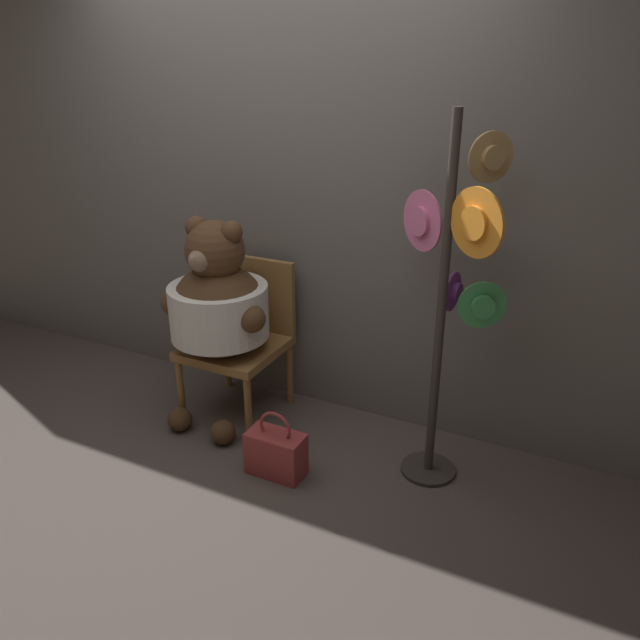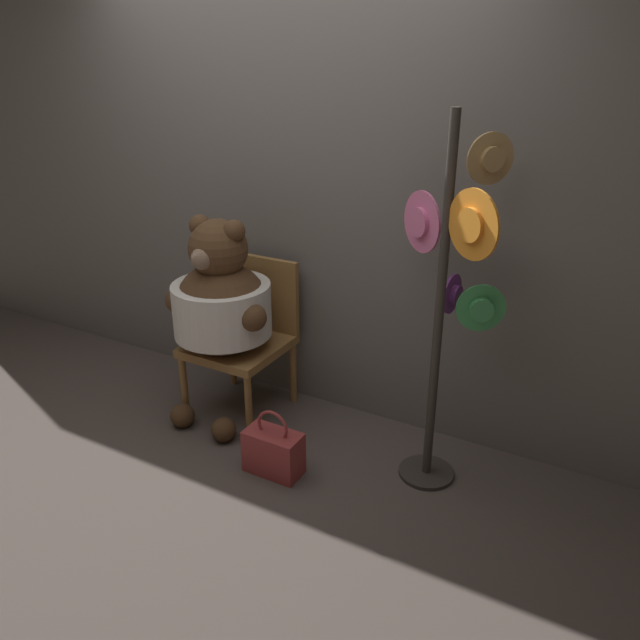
# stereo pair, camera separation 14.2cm
# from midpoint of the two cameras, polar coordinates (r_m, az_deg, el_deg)

# --- Properties ---
(ground_plane) EXTENTS (14.00, 14.00, 0.00)m
(ground_plane) POSITION_cam_midpoint_polar(r_m,az_deg,el_deg) (3.52, -7.62, -11.37)
(ground_plane) COLOR #4C423D
(wall_back) EXTENTS (8.00, 0.10, 2.50)m
(wall_back) POSITION_cam_midpoint_polar(r_m,az_deg,el_deg) (3.59, -1.50, 11.45)
(wall_back) COLOR #66605B
(wall_back) RESTS_ON ground_plane
(chair) EXTENTS (0.52, 0.53, 0.89)m
(chair) POSITION_cam_midpoint_polar(r_m,az_deg,el_deg) (3.67, -5.69, -1.02)
(chair) COLOR olive
(chair) RESTS_ON ground_plane
(teddy_bear) EXTENTS (0.66, 0.58, 1.19)m
(teddy_bear) POSITION_cam_midpoint_polar(r_m,az_deg,el_deg) (3.47, -7.88, 1.50)
(teddy_bear) COLOR #4C331E
(teddy_bear) RESTS_ON ground_plane
(hat_display_rack) EXTENTS (0.54, 0.39, 1.79)m
(hat_display_rack) POSITION_cam_midpoint_polar(r_m,az_deg,el_deg) (2.89, 13.20, 2.56)
(hat_display_rack) COLOR #332D28
(hat_display_rack) RESTS_ON ground_plane
(handbag_on_ground) EXTENTS (0.29, 0.15, 0.36)m
(handbag_on_ground) POSITION_cam_midpoint_polar(r_m,az_deg,el_deg) (3.24, -3.00, -11.90)
(handbag_on_ground) COLOR maroon
(handbag_on_ground) RESTS_ON ground_plane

